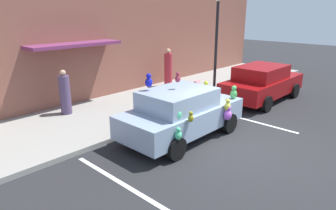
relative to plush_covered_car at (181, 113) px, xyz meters
name	(u,v)px	position (x,y,z in m)	size (l,w,h in m)	color
ground_plane	(244,146)	(0.71, -1.79, -0.80)	(60.00, 60.00, 0.00)	#262628
sidewalk	(132,108)	(0.71, 3.21, -0.72)	(24.00, 4.00, 0.15)	gray
storefront_building	(95,25)	(0.70, 5.35, 2.39)	(24.00, 1.25, 6.40)	brown
parking_stripe_front	(248,120)	(2.79, -0.79, -0.80)	(0.12, 3.60, 0.01)	silver
parking_stripe_rear	(123,184)	(-2.95, -0.79, -0.80)	(0.12, 3.60, 0.01)	silver
plush_covered_car	(181,113)	(0.00, 0.00, 0.00)	(4.13, 2.13, 2.06)	#8DA1BC
parked_sedan_behind	(262,83)	(5.42, 0.08, -0.01)	(4.43, 2.00, 1.54)	maroon
teddy_bear_on_sidewalk	(197,90)	(3.26, 1.96, -0.27)	(0.43, 0.36, 0.81)	pink
street_lamp_post	(217,37)	(4.19, 1.71, 1.92)	(0.28, 0.28, 4.25)	black
pedestrian_near_shopfront	(168,69)	(4.10, 4.42, 0.21)	(0.39, 0.39, 1.86)	#A52732
pedestrian_walking_past	(65,94)	(-1.53, 4.25, 0.09)	(0.39, 0.39, 1.62)	#503F61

